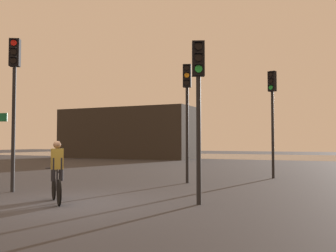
{
  "coord_description": "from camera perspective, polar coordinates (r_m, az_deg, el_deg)",
  "views": [
    {
      "loc": [
        6.39,
        -7.79,
        1.58
      ],
      "look_at": [
        0.5,
        5.0,
        2.2
      ],
      "focal_mm": 40.0,
      "sensor_mm": 36.0,
      "label": 1
    }
  ],
  "objects": [
    {
      "name": "traffic_light_center",
      "position": [
        14.73,
        2.93,
        3.89
      ],
      "size": [
        0.38,
        0.4,
        4.65
      ],
      "rotation": [
        0.0,
        0.0,
        3.44
      ],
      "color": "black",
      "rests_on": "ground"
    },
    {
      "name": "traffic_light_near_left",
      "position": [
        13.12,
        -22.39,
        5.67
      ],
      "size": [
        0.4,
        0.42,
        4.94
      ],
      "rotation": [
        0.0,
        0.0,
        3.68
      ],
      "color": "black",
      "rests_on": "ground"
    },
    {
      "name": "distant_building",
      "position": [
        37.88,
        -6.58,
        -1.11
      ],
      "size": [
        14.02,
        4.0,
        5.01
      ],
      "primitive_type": "cube",
      "color": "#2D2823",
      "rests_on": "ground"
    },
    {
      "name": "cyclist",
      "position": [
        10.25,
        -16.59,
        -6.66
      ],
      "size": [
        1.31,
        1.16,
        1.62
      ],
      "rotation": [
        0.0,
        0.0,
        0.85
      ],
      "color": "black",
      "rests_on": "ground"
    },
    {
      "name": "traffic_light_near_right",
      "position": [
        9.69,
        4.66,
        5.47
      ],
      "size": [
        0.39,
        0.41,
        4.19
      ],
      "rotation": [
        0.0,
        0.0,
        3.54
      ],
      "color": "black",
      "rests_on": "ground"
    },
    {
      "name": "ground_plane",
      "position": [
        10.2,
        -14.75,
        -11.35
      ],
      "size": [
        120.0,
        120.0,
        0.0
      ],
      "primitive_type": "plane",
      "color": "#333338"
    },
    {
      "name": "traffic_light_far_right",
      "position": [
        17.27,
        15.61,
        3.24
      ],
      "size": [
        0.38,
        0.4,
        4.75
      ],
      "rotation": [
        0.0,
        0.0,
        2.84
      ],
      "color": "black",
      "rests_on": "ground"
    },
    {
      "name": "water_strip",
      "position": [
        42.86,
        16.2,
        -4.54
      ],
      "size": [
        80.0,
        16.0,
        0.01
      ],
      "primitive_type": "cube",
      "color": "slate",
      "rests_on": "ground"
    }
  ]
}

